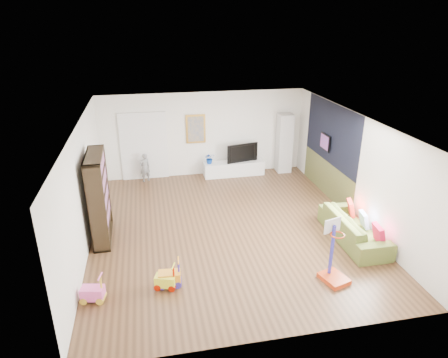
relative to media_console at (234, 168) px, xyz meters
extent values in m
cube|color=brown|center=(-0.93, -3.44, -0.23)|extent=(6.50, 7.50, 0.00)
cube|color=white|center=(-0.93, -3.44, 2.47)|extent=(6.50, 7.50, 0.00)
cube|color=white|center=(-0.93, 0.31, 1.12)|extent=(6.50, 0.00, 2.70)
cube|color=silver|center=(-0.93, -7.19, 1.12)|extent=(6.50, 0.00, 2.70)
cube|color=white|center=(-4.18, -3.44, 1.12)|extent=(0.00, 7.50, 2.70)
cube|color=beige|center=(2.32, -3.44, 1.12)|extent=(0.00, 7.50, 2.70)
cube|color=black|center=(2.30, -2.04, 1.62)|extent=(0.01, 3.20, 1.70)
cube|color=brown|center=(2.30, -2.04, 0.27)|extent=(0.01, 3.20, 1.00)
cube|color=white|center=(-2.83, 0.27, 0.82)|extent=(1.45, 0.06, 2.10)
cube|color=gold|center=(-1.18, 0.27, 1.32)|extent=(0.62, 0.06, 0.92)
cube|color=#7F3F8C|center=(2.24, -1.84, 1.32)|extent=(0.04, 0.56, 0.46)
cube|color=white|center=(0.00, 0.00, 0.00)|extent=(1.98, 0.53, 0.46)
cube|color=silver|center=(1.71, 0.03, 0.75)|extent=(0.47, 0.47, 1.95)
cube|color=black|center=(-3.89, -3.29, 0.81)|extent=(0.40, 1.43, 2.07)
imported|color=#5B6A2A|center=(1.84, -4.56, 0.08)|extent=(0.85, 2.16, 0.63)
cube|color=red|center=(0.71, -5.93, 0.42)|extent=(0.59, 0.65, 1.30)
cube|color=yellow|center=(-2.57, -5.50, 0.03)|extent=(0.45, 0.35, 0.52)
cube|color=orange|center=(-2.49, -5.44, 0.05)|extent=(0.44, 0.29, 0.57)
cube|color=#FB5CB8|center=(-3.91, -5.62, 0.04)|extent=(0.46, 0.33, 0.55)
imported|color=slate|center=(-2.85, 0.03, 0.23)|extent=(0.40, 0.35, 0.92)
imported|color=black|center=(0.25, 0.03, 0.54)|extent=(1.07, 0.36, 0.61)
imported|color=navy|center=(-0.80, -0.01, 0.41)|extent=(0.34, 0.30, 0.35)
cube|color=#C5123D|center=(2.05, -5.21, 0.27)|extent=(0.16, 0.42, 0.41)
cube|color=silver|center=(2.08, -4.54, 0.27)|extent=(0.15, 0.37, 0.36)
cube|color=red|center=(2.07, -3.93, 0.27)|extent=(0.21, 0.40, 0.38)
camera|label=1|loc=(-2.72, -11.93, 4.65)|focal=32.00mm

